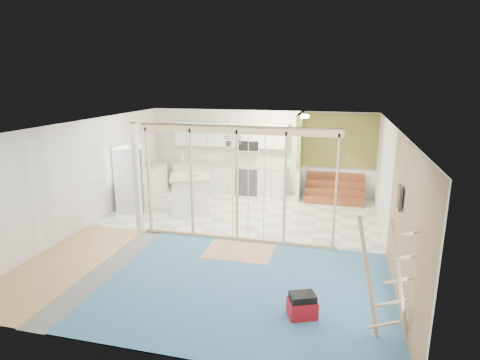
% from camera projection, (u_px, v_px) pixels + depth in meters
% --- Properties ---
extents(room, '(7.01, 8.01, 2.61)m').
position_uv_depth(room, '(224.00, 184.00, 8.80)').
color(room, slate).
rests_on(room, ground).
extents(floor_overlays, '(7.00, 8.00, 0.03)m').
position_uv_depth(floor_overlays, '(228.00, 238.00, 9.16)').
color(floor_overlays, white).
rests_on(floor_overlays, room).
extents(stud_frame, '(4.66, 0.14, 2.60)m').
position_uv_depth(stud_frame, '(213.00, 170.00, 8.79)').
color(stud_frame, tan).
rests_on(stud_frame, room).
extents(base_cabinets, '(4.45, 2.24, 0.93)m').
position_uv_depth(base_cabinets, '(205.00, 180.00, 12.55)').
color(base_cabinets, silver).
rests_on(base_cabinets, room).
extents(upper_cabinets, '(3.60, 0.41, 0.85)m').
position_uv_depth(upper_cabinets, '(232.00, 136.00, 12.46)').
color(upper_cabinets, silver).
rests_on(upper_cabinets, room).
extents(green_partition, '(2.25, 1.51, 2.60)m').
position_uv_depth(green_partition, '(325.00, 169.00, 11.84)').
color(green_partition, olive).
rests_on(green_partition, room).
extents(pot_rack, '(0.52, 0.52, 0.72)m').
position_uv_depth(pot_rack, '(233.00, 139.00, 10.48)').
color(pot_rack, black).
rests_on(pot_rack, room).
extents(sheathing_panel, '(0.02, 4.00, 2.60)m').
position_uv_depth(sheathing_panel, '(406.00, 231.00, 6.10)').
color(sheathing_panel, tan).
rests_on(sheathing_panel, room).
extents(electrical_panel, '(0.04, 0.30, 0.40)m').
position_uv_depth(electrical_panel, '(400.00, 198.00, 6.59)').
color(electrical_panel, '#3D3C42').
rests_on(electrical_panel, room).
extents(ceiling_light, '(0.32, 0.32, 0.08)m').
position_uv_depth(ceiling_light, '(303.00, 116.00, 10.98)').
color(ceiling_light, '#FFEABF').
rests_on(ceiling_light, room).
extents(fridge, '(1.00, 0.97, 1.75)m').
position_uv_depth(fridge, '(131.00, 178.00, 11.02)').
color(fridge, silver).
rests_on(fridge, room).
extents(island, '(1.35, 1.35, 1.03)m').
position_uv_depth(island, '(191.00, 195.00, 10.79)').
color(island, white).
rests_on(island, room).
extents(bowl, '(0.32, 0.32, 0.07)m').
position_uv_depth(bowl, '(194.00, 175.00, 10.64)').
color(bowl, silver).
rests_on(bowl, island).
extents(soap_bottle_a, '(0.16, 0.16, 0.34)m').
position_uv_depth(soap_bottle_a, '(182.00, 156.00, 12.93)').
color(soap_bottle_a, silver).
rests_on(soap_bottle_a, base_cabinets).
extents(soap_bottle_b, '(0.11, 0.11, 0.19)m').
position_uv_depth(soap_bottle_b, '(280.00, 164.00, 12.14)').
color(soap_bottle_b, silver).
rests_on(soap_bottle_b, base_cabinets).
extents(toolbox, '(0.51, 0.45, 0.40)m').
position_uv_depth(toolbox, '(302.00, 306.00, 6.09)').
color(toolbox, '#AD0F18').
rests_on(toolbox, room).
extents(ladder, '(0.97, 0.15, 1.82)m').
position_uv_depth(ladder, '(388.00, 280.00, 5.37)').
color(ladder, '#DEB487').
rests_on(ladder, room).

